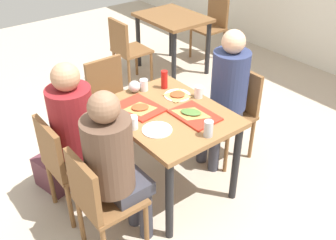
{
  "coord_description": "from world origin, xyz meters",
  "views": [
    {
      "loc": [
        2.02,
        -1.6,
        2.33
      ],
      "look_at": [
        0.0,
        0.0,
        0.68
      ],
      "focal_mm": 41.54,
      "sensor_mm": 36.0,
      "label": 1
    }
  ],
  "objects_px": {
    "chair_left_end": "(111,96)",
    "plastic_cup_b": "(133,123)",
    "condiment_bottle": "(164,80)",
    "foil_bundle": "(134,87)",
    "person_far_side": "(226,89)",
    "paper_plate_near_edge": "(157,130)",
    "background_chair_far": "(212,23)",
    "paper_plate_center": "(177,95)",
    "pizza_slice_a": "(140,108)",
    "soda_can": "(208,129)",
    "chair_near_left": "(65,161)",
    "tray_red_near": "(140,107)",
    "chair_far_side": "(235,108)",
    "pizza_slice_c": "(178,95)",
    "handbag": "(51,175)",
    "chair_near_right": "(99,198)",
    "background_table": "(173,26)",
    "tray_red_far": "(195,115)",
    "plastic_cup_c": "(144,85)",
    "main_table": "(168,124)",
    "background_chair_near": "(126,48)",
    "person_in_brown_jacket": "(114,161)",
    "pizza_slice_b": "(191,113)",
    "plastic_cup_a": "(199,92)",
    "person_in_red": "(78,127)"
  },
  "relations": [
    {
      "from": "chair_left_end",
      "to": "plastic_cup_b",
      "type": "relative_size",
      "value": 8.61
    },
    {
      "from": "condiment_bottle",
      "to": "foil_bundle",
      "type": "xyz_separation_m",
      "value": [
        -0.1,
        -0.24,
        -0.03
      ]
    },
    {
      "from": "person_far_side",
      "to": "condiment_bottle",
      "type": "distance_m",
      "value": 0.54
    },
    {
      "from": "paper_plate_near_edge",
      "to": "background_chair_far",
      "type": "xyz_separation_m",
      "value": [
        -1.99,
        2.48,
        -0.26
      ]
    },
    {
      "from": "chair_left_end",
      "to": "paper_plate_center",
      "type": "relative_size",
      "value": 3.91
    },
    {
      "from": "pizza_slice_a",
      "to": "soda_can",
      "type": "distance_m",
      "value": 0.61
    },
    {
      "from": "chair_near_left",
      "to": "tray_red_near",
      "type": "distance_m",
      "value": 0.7
    },
    {
      "from": "chair_far_side",
      "to": "pizza_slice_a",
      "type": "relative_size",
      "value": 3.46
    },
    {
      "from": "paper_plate_near_edge",
      "to": "condiment_bottle",
      "type": "bearing_deg",
      "value": 137.58
    },
    {
      "from": "paper_plate_near_edge",
      "to": "plastic_cup_b",
      "type": "xyz_separation_m",
      "value": [
        -0.13,
        -0.12,
        0.05
      ]
    },
    {
      "from": "pizza_slice_c",
      "to": "handbag",
      "type": "distance_m",
      "value": 1.28
    },
    {
      "from": "chair_left_end",
      "to": "pizza_slice_c",
      "type": "bearing_deg",
      "value": 15.82
    },
    {
      "from": "soda_can",
      "to": "condiment_bottle",
      "type": "distance_m",
      "value": 0.79
    },
    {
      "from": "chair_near_right",
      "to": "background_table",
      "type": "bearing_deg",
      "value": 132.15
    },
    {
      "from": "tray_red_far",
      "to": "paper_plate_near_edge",
      "type": "height_order",
      "value": "tray_red_far"
    },
    {
      "from": "paper_plate_near_edge",
      "to": "person_far_side",
      "type": "bearing_deg",
      "value": 100.0
    },
    {
      "from": "chair_near_right",
      "to": "plastic_cup_c",
      "type": "height_order",
      "value": "same"
    },
    {
      "from": "tray_red_far",
      "to": "background_table",
      "type": "distance_m",
      "value": 2.46
    },
    {
      "from": "main_table",
      "to": "background_chair_near",
      "type": "distance_m",
      "value": 2.01
    },
    {
      "from": "person_far_side",
      "to": "condiment_bottle",
      "type": "xyz_separation_m",
      "value": [
        -0.33,
        -0.42,
        0.09
      ]
    },
    {
      "from": "pizza_slice_a",
      "to": "background_chair_near",
      "type": "distance_m",
      "value": 1.96
    },
    {
      "from": "person_in_brown_jacket",
      "to": "tray_red_near",
      "type": "relative_size",
      "value": 3.53
    },
    {
      "from": "condiment_bottle",
      "to": "background_chair_far",
      "type": "distance_m",
      "value": 2.56
    },
    {
      "from": "chair_near_right",
      "to": "paper_plate_center",
      "type": "bearing_deg",
      "value": 112.02
    },
    {
      "from": "foil_bundle",
      "to": "tray_red_far",
      "type": "bearing_deg",
      "value": 12.96
    },
    {
      "from": "background_chair_far",
      "to": "condiment_bottle",
      "type": "bearing_deg",
      "value": -53.53
    },
    {
      "from": "handbag",
      "to": "background_chair_near",
      "type": "height_order",
      "value": "background_chair_near"
    },
    {
      "from": "plastic_cup_c",
      "to": "foil_bundle",
      "type": "height_order",
      "value": "same"
    },
    {
      "from": "paper_plate_center",
      "to": "pizza_slice_a",
      "type": "bearing_deg",
      "value": -89.58
    },
    {
      "from": "plastic_cup_c",
      "to": "soda_can",
      "type": "relative_size",
      "value": 0.82
    },
    {
      "from": "pizza_slice_b",
      "to": "plastic_cup_a",
      "type": "height_order",
      "value": "plastic_cup_a"
    },
    {
      "from": "chair_far_side",
      "to": "person_far_side",
      "type": "bearing_deg",
      "value": -90.0
    },
    {
      "from": "soda_can",
      "to": "background_chair_far",
      "type": "bearing_deg",
      "value": 135.37
    },
    {
      "from": "person_in_brown_jacket",
      "to": "pizza_slice_b",
      "type": "xyz_separation_m",
      "value": [
        -0.1,
        0.75,
        0.03
      ]
    },
    {
      "from": "background_table",
      "to": "background_chair_far",
      "type": "distance_m",
      "value": 0.74
    },
    {
      "from": "pizza_slice_a",
      "to": "background_chair_far",
      "type": "xyz_separation_m",
      "value": [
        -1.69,
        2.42,
        -0.28
      ]
    },
    {
      "from": "plastic_cup_a",
      "to": "background_chair_near",
      "type": "bearing_deg",
      "value": 165.96
    },
    {
      "from": "background_chair_near",
      "to": "soda_can",
      "type": "bearing_deg",
      "value": -18.82
    },
    {
      "from": "person_far_side",
      "to": "background_table",
      "type": "relative_size",
      "value": 1.41
    },
    {
      "from": "condiment_bottle",
      "to": "background_table",
      "type": "xyz_separation_m",
      "value": [
        -1.51,
        1.31,
        -0.21
      ]
    },
    {
      "from": "pizza_slice_b",
      "to": "pizza_slice_c",
      "type": "relative_size",
      "value": 1.11
    },
    {
      "from": "plastic_cup_b",
      "to": "condiment_bottle",
      "type": "relative_size",
      "value": 0.62
    },
    {
      "from": "person_in_red",
      "to": "chair_near_right",
      "type": "bearing_deg",
      "value": -15.44
    },
    {
      "from": "pizza_slice_b",
      "to": "soda_can",
      "type": "xyz_separation_m",
      "value": [
        0.28,
        -0.08,
        0.04
      ]
    },
    {
      "from": "chair_left_end",
      "to": "background_chair_near",
      "type": "distance_m",
      "value": 1.24
    },
    {
      "from": "chair_near_left",
      "to": "pizza_slice_b",
      "type": "bearing_deg",
      "value": 65.52
    },
    {
      "from": "plastic_cup_b",
      "to": "foil_bundle",
      "type": "bearing_deg",
      "value": 144.95
    },
    {
      "from": "foil_bundle",
      "to": "chair_left_end",
      "type": "bearing_deg",
      "value": 177.5
    },
    {
      "from": "person_in_red",
      "to": "pizza_slice_a",
      "type": "xyz_separation_m",
      "value": [
        0.1,
        0.49,
        0.03
      ]
    },
    {
      "from": "plastic_cup_c",
      "to": "background_chair_far",
      "type": "xyz_separation_m",
      "value": [
        -1.43,
        2.2,
        -0.3
      ]
    }
  ]
}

